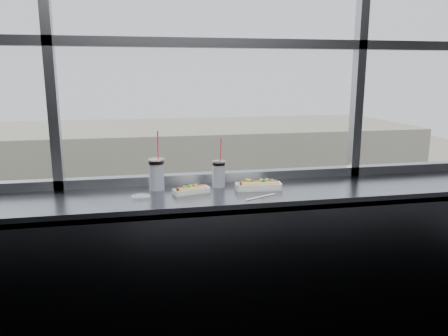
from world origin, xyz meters
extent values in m
plane|color=black|center=(0.00, 1.50, 0.55)|extent=(6.00, 0.00, 6.00)
cube|color=gray|center=(0.00, 1.23, 1.07)|extent=(6.00, 0.55, 0.06)
cube|color=gray|center=(0.00, 0.97, 0.55)|extent=(6.00, 0.04, 1.04)
cube|color=white|center=(-0.20, 1.23, 1.10)|extent=(0.23, 0.13, 0.01)
cube|color=white|center=(-0.20, 1.23, 1.12)|extent=(0.23, 0.13, 0.03)
cylinder|color=tan|center=(-0.20, 1.23, 1.12)|extent=(0.18, 0.08, 0.04)
cylinder|color=brown|center=(-0.20, 1.23, 1.13)|extent=(0.18, 0.07, 0.03)
cube|color=white|center=(0.22, 1.23, 1.10)|extent=(0.29, 0.12, 0.01)
cube|color=white|center=(0.22, 1.23, 1.12)|extent=(0.29, 0.12, 0.04)
cylinder|color=tan|center=(0.22, 1.23, 1.13)|extent=(0.22, 0.07, 0.05)
cylinder|color=brown|center=(0.22, 1.23, 1.14)|extent=(0.23, 0.05, 0.03)
cylinder|color=white|center=(-0.40, 1.36, 1.19)|extent=(0.09, 0.09, 0.19)
cylinder|color=black|center=(-0.40, 1.36, 1.28)|extent=(0.10, 0.10, 0.02)
cylinder|color=silver|center=(-0.40, 1.36, 1.29)|extent=(0.10, 0.10, 0.01)
cylinder|color=#FA3B4C|center=(-0.39, 1.36, 1.38)|extent=(0.01, 0.05, 0.20)
cylinder|color=white|center=(-0.01, 1.36, 1.18)|extent=(0.08, 0.08, 0.16)
cylinder|color=black|center=(-0.01, 1.36, 1.25)|extent=(0.08, 0.08, 0.02)
cylinder|color=silver|center=(-0.01, 1.36, 1.26)|extent=(0.09, 0.09, 0.01)
cylinder|color=#FA3B4C|center=(0.01, 1.35, 1.34)|extent=(0.01, 0.04, 0.17)
cylinder|color=white|center=(0.19, 1.06, 1.10)|extent=(0.20, 0.10, 0.01)
ellipsoid|color=silver|center=(-0.50, 1.18, 1.11)|extent=(0.11, 0.08, 0.03)
plane|color=gray|center=(0.00, 45.00, -11.00)|extent=(120.00, 120.00, 0.00)
cube|color=black|center=(0.00, 21.50, -10.97)|extent=(80.00, 10.00, 0.06)
cube|color=gray|center=(0.00, 29.50, -10.98)|extent=(80.00, 6.00, 0.04)
cube|color=gray|center=(0.00, 39.50, -7.00)|extent=(50.00, 14.00, 8.00)
imported|color=navy|center=(13.13, 17.50, -9.80)|extent=(3.60, 7.13, 2.29)
imported|color=white|center=(11.00, 25.50, -9.93)|extent=(3.21, 6.31, 2.02)
imported|color=brown|center=(0.74, 17.50, -9.82)|extent=(3.56, 6.99, 2.24)
imported|color=#AFAFAF|center=(5.90, 17.50, -9.88)|extent=(3.19, 6.55, 2.11)
imported|color=maroon|center=(1.52, 25.50, -9.98)|extent=(2.67, 5.85, 1.92)
imported|color=#322C2A|center=(-8.86, 25.50, -9.99)|extent=(2.92, 5.89, 1.90)
imported|color=#66605B|center=(7.64, 29.28, -10.04)|extent=(0.61, 0.82, 1.84)
imported|color=#66605B|center=(-6.52, 29.09, -9.87)|extent=(0.72, 0.97, 2.17)
imported|color=#66605B|center=(0.96, 29.67, -10.04)|extent=(0.61, 0.82, 1.83)
imported|color=#66605B|center=(3.47, 28.96, -9.92)|extent=(0.69, 0.93, 2.08)
cylinder|color=#47382B|center=(-7.75, 29.50, -9.83)|extent=(0.23, 0.23, 2.35)
sphere|color=#40721E|center=(-7.75, 29.50, -7.67)|extent=(3.13, 3.13, 3.13)
cylinder|color=#47382B|center=(0.99, 29.50, -9.95)|extent=(0.21, 0.21, 2.09)
sphere|color=#40721E|center=(0.99, 29.50, -8.04)|extent=(2.79, 2.79, 2.79)
cylinder|color=#47382B|center=(11.18, 29.50, -9.82)|extent=(0.24, 0.24, 2.37)
sphere|color=#40721E|center=(11.18, 29.50, -7.65)|extent=(3.15, 3.15, 3.15)
camera|label=1|loc=(-0.51, -1.31, 1.81)|focal=35.00mm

